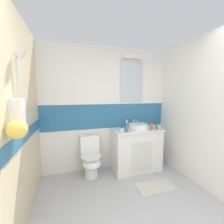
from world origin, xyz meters
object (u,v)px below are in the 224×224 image
Objects in this scene: toothbrush_cup at (127,129)px; deodorant_spray_can at (152,126)px; soap_dispenser at (157,127)px; perfume_flask_small at (122,130)px; sink_basin at (138,126)px; toilet at (91,158)px.

toothbrush_cup is 1.34× the size of deodorant_spray_can.
soap_dispenser is at bearing 0.10° from deodorant_spray_can.
soap_dispenser reaches higher than perfume_flask_small.
deodorant_spray_can reaches higher than soap_dispenser.
sink_basin is 2.57× the size of deodorant_spray_can.
perfume_flask_small is 0.63m from deodorant_spray_can.
soap_dispenser is 0.75m from perfume_flask_small.
sink_basin is 0.37m from soap_dispenser.
toilet is at bearing 162.92° from perfume_flask_small.
toilet is 1.33m from deodorant_spray_can.
toilet is 8.04× the size of perfume_flask_small.
soap_dispenser is 1.58× the size of perfume_flask_small.
sink_basin is 0.43m from perfume_flask_small.
sink_basin is at bearing -1.91° from toilet.
sink_basin and deodorant_spray_can have the same top height.
sink_basin is at bearing 23.59° from toothbrush_cup.
toilet is at bearing 178.09° from sink_basin.
deodorant_spray_can is (1.19, -0.16, 0.57)m from toilet.
toilet is 0.88m from toothbrush_cup.
deodorant_spray_can reaches higher than toilet.
toothbrush_cup is at bearing -179.93° from deodorant_spray_can.
sink_basin is 0.33m from toothbrush_cup.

